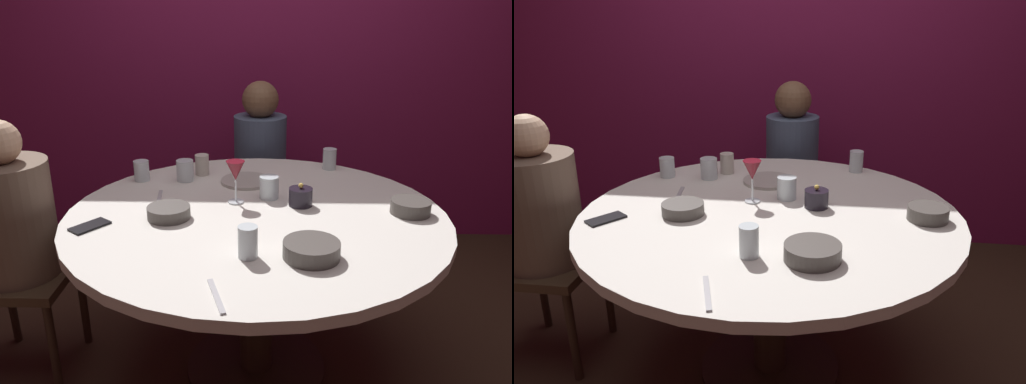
% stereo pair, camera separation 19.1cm
% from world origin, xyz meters
% --- Properties ---
extents(ground_plane, '(8.00, 8.00, 0.00)m').
position_xyz_m(ground_plane, '(0.00, 0.00, 0.00)').
color(ground_plane, '#382619').
extents(back_wall, '(6.00, 0.10, 2.60)m').
position_xyz_m(back_wall, '(0.00, 1.49, 1.30)').
color(back_wall, maroon).
rests_on(back_wall, ground).
extents(dining_table, '(1.48, 1.48, 0.75)m').
position_xyz_m(dining_table, '(0.00, 0.00, 0.62)').
color(dining_table, silver).
rests_on(dining_table, ground).
extents(seated_diner_left, '(0.40, 0.40, 1.11)m').
position_xyz_m(seated_diner_left, '(-0.98, 0.00, 0.69)').
color(seated_diner_left, '#3F2D1E').
rests_on(seated_diner_left, ground).
extents(seated_diner_back, '(0.40, 0.40, 1.13)m').
position_xyz_m(seated_diner_back, '(0.00, 0.98, 0.70)').
color(seated_diner_back, '#3F2D1E').
rests_on(seated_diner_back, ground).
extents(candle_holder, '(0.10, 0.10, 0.09)m').
position_xyz_m(candle_holder, '(0.18, 0.07, 0.79)').
color(candle_holder, black).
rests_on(candle_holder, dining_table).
extents(wine_glass, '(0.08, 0.08, 0.18)m').
position_xyz_m(wine_glass, '(-0.08, 0.09, 0.88)').
color(wine_glass, silver).
rests_on(wine_glass, dining_table).
extents(dinner_plate, '(0.23, 0.23, 0.01)m').
position_xyz_m(dinner_plate, '(-0.05, 0.35, 0.76)').
color(dinner_plate, '#B2ADA3').
rests_on(dinner_plate, dining_table).
extents(cell_phone, '(0.14, 0.15, 0.01)m').
position_xyz_m(cell_phone, '(-0.60, -0.17, 0.76)').
color(cell_phone, black).
rests_on(cell_phone, dining_table).
extents(bowl_serving_large, '(0.18, 0.18, 0.05)m').
position_xyz_m(bowl_serving_large, '(0.19, -0.38, 0.78)').
color(bowl_serving_large, '#4C4742').
rests_on(bowl_serving_large, dining_table).
extents(bowl_salad_center, '(0.15, 0.15, 0.05)m').
position_xyz_m(bowl_salad_center, '(0.60, -0.01, 0.78)').
color(bowl_salad_center, '#4C4742').
rests_on(bowl_salad_center, dining_table).
extents(bowl_small_white, '(0.16, 0.16, 0.05)m').
position_xyz_m(bowl_small_white, '(-0.33, -0.07, 0.78)').
color(bowl_small_white, '#4C4742').
rests_on(bowl_small_white, dining_table).
extents(cup_near_candle, '(0.07, 0.07, 0.09)m').
position_xyz_m(cup_near_candle, '(-0.54, 0.36, 0.80)').
color(cup_near_candle, silver).
rests_on(cup_near_candle, dining_table).
extents(cup_by_left_diner, '(0.07, 0.07, 0.10)m').
position_xyz_m(cup_by_left_diner, '(-0.27, 0.46, 0.80)').
color(cup_by_left_diner, beige).
rests_on(cup_by_left_diner, dining_table).
extents(cup_by_right_diner, '(0.07, 0.07, 0.10)m').
position_xyz_m(cup_by_right_diner, '(0.35, 0.56, 0.80)').
color(cup_by_right_diner, silver).
rests_on(cup_by_right_diner, dining_table).
extents(cup_center_front, '(0.06, 0.06, 0.11)m').
position_xyz_m(cup_center_front, '(-0.02, -0.38, 0.81)').
color(cup_center_front, silver).
rests_on(cup_center_front, dining_table).
extents(cup_far_edge, '(0.08, 0.08, 0.09)m').
position_xyz_m(cup_far_edge, '(0.05, 0.15, 0.80)').
color(cup_far_edge, silver).
rests_on(cup_far_edge, dining_table).
extents(cup_beside_wine, '(0.08, 0.08, 0.10)m').
position_xyz_m(cup_beside_wine, '(-0.33, 0.36, 0.80)').
color(cup_beside_wine, silver).
rests_on(cup_beside_wine, dining_table).
extents(fork_near_plate, '(0.04, 0.18, 0.01)m').
position_xyz_m(fork_near_plate, '(-0.41, 0.13, 0.76)').
color(fork_near_plate, '#B7B7BC').
rests_on(fork_near_plate, dining_table).
extents(knife_near_plate, '(0.07, 0.18, 0.01)m').
position_xyz_m(knife_near_plate, '(-0.09, -0.62, 0.76)').
color(knife_near_plate, '#B7B7BC').
rests_on(knife_near_plate, dining_table).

